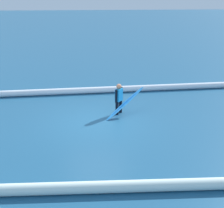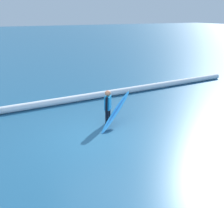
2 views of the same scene
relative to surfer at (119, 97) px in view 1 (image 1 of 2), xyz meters
The scene contains 5 objects.
ground_plane 1.48m from the surfer, 39.99° to the left, with size 163.37×163.37×0.00m, color #21587D.
surfer is the anchor object (origin of this frame).
surfboard 0.38m from the surfer, 141.57° to the left, with size 1.83×1.30×1.08m.
wave_crest_foreground 3.58m from the surfer, 54.61° to the right, with size 0.32×0.32×22.83m, color white.
wave_crest_midground 5.62m from the surfer, 98.18° to the left, with size 0.32×0.32×17.51m, color white.
Camera 1 is at (0.50, 11.29, 4.92)m, focal length 48.89 mm.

